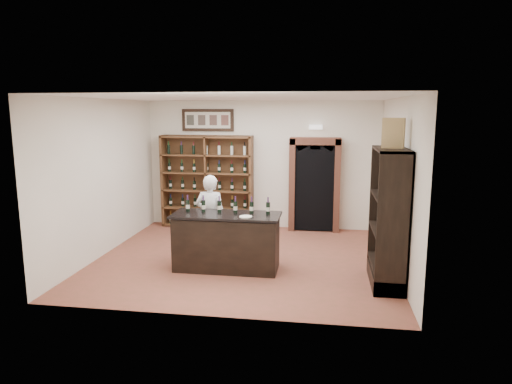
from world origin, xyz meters
TOP-DOWN VIEW (x-y plane):
  - floor at (0.00, 0.00)m, footprint 5.50×5.50m
  - ceiling at (0.00, 0.00)m, footprint 5.50×5.50m
  - wall_back at (0.00, 2.50)m, footprint 5.50×0.04m
  - wall_left at (-2.75, 0.00)m, footprint 0.04×5.00m
  - wall_right at (2.75, 0.00)m, footprint 0.04×5.00m
  - wine_shelf at (-1.30, 2.33)m, footprint 2.20×0.38m
  - framed_picture at (-1.30, 2.47)m, footprint 1.25×0.04m
  - arched_doorway at (1.25, 2.33)m, footprint 1.17×0.35m
  - emergency_light at (1.25, 2.42)m, footprint 0.30×0.10m
  - tasting_counter at (-0.20, -0.60)m, footprint 1.88×0.78m
  - counter_bottle_0 at (-0.92, -0.51)m, footprint 0.07×0.07m
  - counter_bottle_1 at (-0.63, -0.51)m, footprint 0.07×0.07m
  - counter_bottle_2 at (-0.34, -0.51)m, footprint 0.07×0.07m
  - counter_bottle_3 at (-0.06, -0.51)m, footprint 0.07×0.07m
  - counter_bottle_4 at (0.23, -0.51)m, footprint 0.07×0.07m
  - counter_bottle_5 at (0.52, -0.51)m, footprint 0.07×0.07m
  - side_cabinet at (2.52, -0.90)m, footprint 0.48×1.20m
  - shopkeeper at (-0.63, 0.00)m, footprint 0.61×0.42m
  - plate at (0.18, -0.80)m, footprint 0.22×0.22m
  - wine_crate at (2.50, -0.91)m, footprint 0.35×0.23m

SIDE VIEW (x-z plane):
  - floor at x=0.00m, z-range 0.00..0.00m
  - tasting_counter at x=-0.20m, z-range -0.01..0.99m
  - side_cabinet at x=2.52m, z-range -0.35..1.85m
  - shopkeeper at x=-0.63m, z-range 0.00..1.60m
  - plate at x=0.18m, z-range 1.00..1.02m
  - wine_shelf at x=-1.30m, z-range 0.00..2.20m
  - counter_bottle_0 at x=-0.92m, z-range 0.96..1.26m
  - counter_bottle_1 at x=-0.63m, z-range 0.96..1.26m
  - counter_bottle_2 at x=-0.34m, z-range 0.96..1.26m
  - counter_bottle_3 at x=-0.06m, z-range 0.96..1.26m
  - counter_bottle_4 at x=0.23m, z-range 0.96..1.26m
  - counter_bottle_5 at x=0.52m, z-range 0.96..1.26m
  - arched_doorway at x=1.25m, z-range 0.05..2.22m
  - wall_back at x=0.00m, z-range 0.00..3.00m
  - wall_left at x=-2.75m, z-range 0.00..3.00m
  - wall_right at x=2.75m, z-range 0.00..3.00m
  - emergency_light at x=1.25m, z-range 2.35..2.45m
  - wine_crate at x=2.50m, z-range 2.20..2.66m
  - framed_picture at x=-1.30m, z-range 2.29..2.81m
  - ceiling at x=0.00m, z-range 3.00..3.00m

